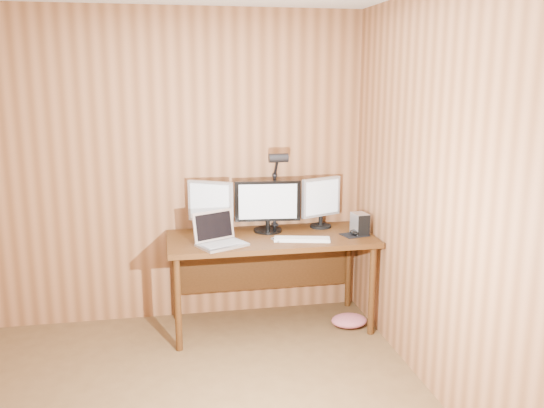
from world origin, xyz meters
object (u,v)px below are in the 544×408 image
object	(u,v)px
laptop	(218,237)
desk_lamp	(277,179)
hard_drive	(360,224)
desk	(269,249)
keyboard	(302,239)
monitor_left	(210,206)
phone	(277,240)
speaker	(356,219)
monitor_center	(268,206)
monitor_right	(321,201)
mouse	(355,232)

from	to	relation	value
laptop	desk_lamp	bearing A→B (deg)	10.11
hard_drive	laptop	bearing A→B (deg)	177.23
desk	laptop	world-z (taller)	laptop
desk	hard_drive	size ratio (longest dim) A/B	9.60
laptop	keyboard	xyz separation A→B (m)	(0.64, -0.01, -0.05)
monitor_left	phone	distance (m)	0.60
desk_lamp	monitor_left	bearing A→B (deg)	-168.90
hard_drive	phone	distance (m)	0.69
speaker	desk_lamp	bearing A→B (deg)	175.50
hard_drive	monitor_center	bearing A→B (deg)	156.24
monitor_right	keyboard	xyz separation A→B (m)	(-0.24, -0.35, -0.21)
monitor_right	mouse	xyz separation A→B (m)	(0.20, -0.28, -0.20)
desk	speaker	size ratio (longest dim) A/B	12.90
monitor_left	hard_drive	size ratio (longest dim) A/B	2.53
monitor_left	desk_lamp	xyz separation A→B (m)	(0.54, 0.05, 0.19)
monitor_center	laptop	size ratio (longest dim) A/B	1.26
keyboard	desk	bearing A→B (deg)	146.41
monitor_center	speaker	xyz separation A→B (m)	(0.75, 0.02, -0.15)
mouse	phone	xyz separation A→B (m)	(-0.63, -0.04, -0.02)
monitor_left	monitor_right	world-z (taller)	monitor_left
speaker	monitor_center	bearing A→B (deg)	-178.36
mouse	desk_lamp	size ratio (longest dim) A/B	0.17
monitor_right	laptop	size ratio (longest dim) A/B	0.99
laptop	hard_drive	world-z (taller)	laptop
desk	desk_lamp	size ratio (longest dim) A/B	2.39
monitor_left	desk	bearing A→B (deg)	16.46
hard_drive	speaker	world-z (taller)	hard_drive
keyboard	laptop	bearing A→B (deg)	-167.35
hard_drive	speaker	size ratio (longest dim) A/B	1.34
speaker	hard_drive	bearing A→B (deg)	-101.58
laptop	mouse	distance (m)	1.08
monitor_center	speaker	distance (m)	0.77
monitor_right	desk_lamp	world-z (taller)	desk_lamp
monitor_center	hard_drive	distance (m)	0.74
laptop	speaker	distance (m)	1.22
laptop	desk_lamp	xyz separation A→B (m)	(0.51, 0.37, 0.35)
monitor_center	mouse	xyz separation A→B (m)	(0.65, -0.24, -0.19)
mouse	monitor_left	bearing A→B (deg)	140.18
monitor_right	keyboard	distance (m)	0.48
monitor_center	monitor_right	world-z (taller)	monitor_right
monitor_right	laptop	xyz separation A→B (m)	(-0.88, -0.34, -0.16)
monitor_left	keyboard	world-z (taller)	monitor_left
laptop	speaker	bearing A→B (deg)	-10.64
laptop	phone	distance (m)	0.45
desk	speaker	bearing A→B (deg)	7.56
keyboard	desk_lamp	bearing A→B (deg)	121.18
hard_drive	monitor_right	bearing A→B (deg)	127.40
phone	keyboard	bearing A→B (deg)	-27.11
monitor_center	hard_drive	xyz separation A→B (m)	(0.70, -0.21, -0.13)
monitor_center	keyboard	distance (m)	0.42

